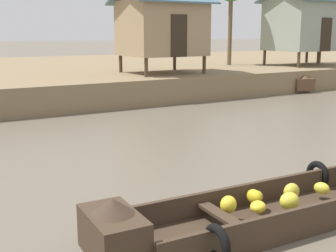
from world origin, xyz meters
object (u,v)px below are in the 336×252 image
Objects in this scene: fishing_skiff_distant at (284,82)px; stilt_house_mid_left at (162,27)px; banana_boat at (277,205)px; stilt_house_mid_right at (305,24)px.

fishing_skiff_distant is 1.07× the size of stilt_house_mid_left.
stilt_house_mid_left reaches higher than banana_boat.
stilt_house_mid_right reaches higher than stilt_house_mid_left.
stilt_house_mid_left is at bearing -177.59° from stilt_house_mid_right.
fishing_skiff_distant reaches higher than banana_boat.
banana_boat is at bearing -112.34° from stilt_house_mid_left.
stilt_house_mid_left is (5.48, 13.34, 2.90)m from banana_boat.
banana_boat is 1.49× the size of stilt_house_mid_left.
stilt_house_mid_right is at bearing 2.41° from stilt_house_mid_left.
fishing_skiff_distant is at bearing -6.31° from stilt_house_mid_left.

